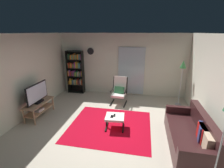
{
  "coord_description": "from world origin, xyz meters",
  "views": [
    {
      "loc": [
        0.93,
        -3.91,
        2.63
      ],
      "look_at": [
        -0.06,
        1.12,
        0.99
      ],
      "focal_mm": 26.08,
      "sensor_mm": 36.0,
      "label": 1
    }
  ],
  "objects_px": {
    "floor_lamp_by_shelf": "(183,68)",
    "wall_clock": "(91,51)",
    "cell_phone": "(112,116)",
    "television": "(37,94)",
    "tv_remote": "(114,115)",
    "bookshelf_near_tv": "(76,71)",
    "leather_sofa": "(191,136)",
    "lounge_armchair": "(119,90)",
    "tv_stand": "(39,107)",
    "ottoman": "(115,118)"
  },
  "relations": [
    {
      "from": "tv_stand",
      "to": "leather_sofa",
      "type": "distance_m",
      "value": 4.47
    },
    {
      "from": "cell_phone",
      "to": "bookshelf_near_tv",
      "type": "bearing_deg",
      "value": 129.62
    },
    {
      "from": "television",
      "to": "leather_sofa",
      "type": "height_order",
      "value": "television"
    },
    {
      "from": "tv_remote",
      "to": "tv_stand",
      "type": "bearing_deg",
      "value": 171.68
    },
    {
      "from": "television",
      "to": "cell_phone",
      "type": "xyz_separation_m",
      "value": [
        2.45,
        -0.25,
        -0.41
      ]
    },
    {
      "from": "bookshelf_near_tv",
      "to": "leather_sofa",
      "type": "bearing_deg",
      "value": -35.97
    },
    {
      "from": "leather_sofa",
      "to": "cell_phone",
      "type": "height_order",
      "value": "leather_sofa"
    },
    {
      "from": "leather_sofa",
      "to": "wall_clock",
      "type": "height_order",
      "value": "wall_clock"
    },
    {
      "from": "television",
      "to": "cell_phone",
      "type": "relative_size",
      "value": 7.02
    },
    {
      "from": "tv_stand",
      "to": "bookshelf_near_tv",
      "type": "height_order",
      "value": "bookshelf_near_tv"
    },
    {
      "from": "tv_stand",
      "to": "ottoman",
      "type": "relative_size",
      "value": 2.03
    },
    {
      "from": "wall_clock",
      "to": "bookshelf_near_tv",
      "type": "bearing_deg",
      "value": -167.38
    },
    {
      "from": "ottoman",
      "to": "wall_clock",
      "type": "bearing_deg",
      "value": 119.82
    },
    {
      "from": "lounge_armchair",
      "to": "wall_clock",
      "type": "bearing_deg",
      "value": 145.97
    },
    {
      "from": "lounge_armchair",
      "to": "ottoman",
      "type": "distance_m",
      "value": 1.78
    },
    {
      "from": "lounge_armchair",
      "to": "floor_lamp_by_shelf",
      "type": "height_order",
      "value": "floor_lamp_by_shelf"
    },
    {
      "from": "leather_sofa",
      "to": "cell_phone",
      "type": "distance_m",
      "value": 2.02
    },
    {
      "from": "lounge_armchair",
      "to": "wall_clock",
      "type": "xyz_separation_m",
      "value": [
        -1.41,
        0.95,
        1.32
      ]
    },
    {
      "from": "television",
      "to": "lounge_armchair",
      "type": "relative_size",
      "value": 0.96
    },
    {
      "from": "tv_stand",
      "to": "cell_phone",
      "type": "height_order",
      "value": "tv_stand"
    },
    {
      "from": "television",
      "to": "floor_lamp_by_shelf",
      "type": "height_order",
      "value": "floor_lamp_by_shelf"
    },
    {
      "from": "tv_remote",
      "to": "wall_clock",
      "type": "distance_m",
      "value": 3.43
    },
    {
      "from": "leather_sofa",
      "to": "television",
      "type": "bearing_deg",
      "value": 171.69
    },
    {
      "from": "tv_stand",
      "to": "cell_phone",
      "type": "xyz_separation_m",
      "value": [
        2.45,
        -0.24,
        0.06
      ]
    },
    {
      "from": "tv_remote",
      "to": "wall_clock",
      "type": "height_order",
      "value": "wall_clock"
    },
    {
      "from": "television",
      "to": "tv_remote",
      "type": "xyz_separation_m",
      "value": [
        2.5,
        -0.18,
        -0.4
      ]
    },
    {
      "from": "television",
      "to": "floor_lamp_by_shelf",
      "type": "xyz_separation_m",
      "value": [
        4.6,
        1.83,
        0.62
      ]
    },
    {
      "from": "floor_lamp_by_shelf",
      "to": "wall_clock",
      "type": "bearing_deg",
      "value": 169.32
    },
    {
      "from": "television",
      "to": "cell_phone",
      "type": "distance_m",
      "value": 2.49
    },
    {
      "from": "lounge_armchair",
      "to": "cell_phone",
      "type": "height_order",
      "value": "lounge_armchair"
    },
    {
      "from": "leather_sofa",
      "to": "lounge_armchair",
      "type": "xyz_separation_m",
      "value": [
        -2.05,
        2.2,
        0.23
      ]
    },
    {
      "from": "bookshelf_near_tv",
      "to": "cell_phone",
      "type": "bearing_deg",
      "value": -50.37
    },
    {
      "from": "bookshelf_near_tv",
      "to": "leather_sofa",
      "type": "distance_m",
      "value": 5.16
    },
    {
      "from": "floor_lamp_by_shelf",
      "to": "wall_clock",
      "type": "relative_size",
      "value": 5.84
    },
    {
      "from": "leather_sofa",
      "to": "floor_lamp_by_shelf",
      "type": "distance_m",
      "value": 2.71
    },
    {
      "from": "tv_remote",
      "to": "bookshelf_near_tv",
      "type": "bearing_deg",
      "value": 126.6
    },
    {
      "from": "bookshelf_near_tv",
      "to": "television",
      "type": "bearing_deg",
      "value": -96.86
    },
    {
      "from": "tv_stand",
      "to": "lounge_armchair",
      "type": "height_order",
      "value": "lounge_armchair"
    },
    {
      "from": "tv_stand",
      "to": "lounge_armchair",
      "type": "relative_size",
      "value": 1.11
    },
    {
      "from": "tv_stand",
      "to": "bookshelf_near_tv",
      "type": "relative_size",
      "value": 0.61
    },
    {
      "from": "leather_sofa",
      "to": "ottoman",
      "type": "distance_m",
      "value": 1.96
    },
    {
      "from": "television",
      "to": "lounge_armchair",
      "type": "xyz_separation_m",
      "value": [
        2.38,
        1.56,
        -0.25
      ]
    },
    {
      "from": "cell_phone",
      "to": "television",
      "type": "bearing_deg",
      "value": 174.13
    },
    {
      "from": "lounge_armchair",
      "to": "tv_remote",
      "type": "height_order",
      "value": "lounge_armchair"
    },
    {
      "from": "cell_phone",
      "to": "floor_lamp_by_shelf",
      "type": "distance_m",
      "value": 3.16
    },
    {
      "from": "tv_remote",
      "to": "floor_lamp_by_shelf",
      "type": "bearing_deg",
      "value": 39.05
    },
    {
      "from": "tv_remote",
      "to": "lounge_armchair",
      "type": "bearing_deg",
      "value": 89.6
    },
    {
      "from": "television",
      "to": "wall_clock",
      "type": "xyz_separation_m",
      "value": [
        0.96,
        2.51,
        1.06
      ]
    },
    {
      "from": "leather_sofa",
      "to": "tv_remote",
      "type": "xyz_separation_m",
      "value": [
        -1.92,
        0.47,
        0.08
      ]
    },
    {
      "from": "leather_sofa",
      "to": "wall_clock",
      "type": "relative_size",
      "value": 6.86
    }
  ]
}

